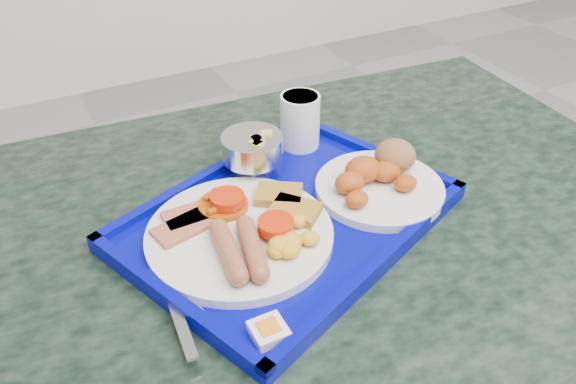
% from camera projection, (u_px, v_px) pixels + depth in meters
% --- Properties ---
extents(table, '(1.17, 0.83, 0.70)m').
position_uv_depth(table, '(308.00, 293.00, 0.94)').
color(table, slate).
rests_on(table, floor).
extents(tray, '(0.53, 0.46, 0.03)m').
position_uv_depth(tray, '(288.00, 218.00, 0.80)').
color(tray, '#030699').
rests_on(tray, table).
extents(main_plate, '(0.25, 0.25, 0.04)m').
position_uv_depth(main_plate, '(245.00, 232.00, 0.74)').
color(main_plate, white).
rests_on(main_plate, tray).
extents(bread_plate, '(0.19, 0.19, 0.06)m').
position_uv_depth(bread_plate, '(380.00, 178.00, 0.83)').
color(bread_plate, white).
rests_on(bread_plate, tray).
extents(fruit_bowl, '(0.09, 0.09, 0.07)m').
position_uv_depth(fruit_bowl, '(253.00, 148.00, 0.85)').
color(fruit_bowl, silver).
rests_on(fruit_bowl, tray).
extents(juice_cup, '(0.06, 0.06, 0.09)m').
position_uv_depth(juice_cup, '(300.00, 119.00, 0.92)').
color(juice_cup, white).
rests_on(juice_cup, tray).
extents(spoon, '(0.04, 0.19, 0.01)m').
position_uv_depth(spoon, '(171.00, 253.00, 0.72)').
color(spoon, silver).
rests_on(spoon, tray).
extents(knife, '(0.03, 0.19, 0.00)m').
position_uv_depth(knife, '(171.00, 297.00, 0.66)').
color(knife, silver).
rests_on(knife, tray).
extents(jam_packet, '(0.04, 0.04, 0.02)m').
position_uv_depth(jam_packet, '(269.00, 331.00, 0.62)').
color(jam_packet, white).
rests_on(jam_packet, tray).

